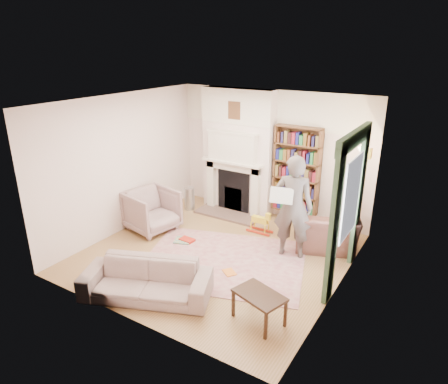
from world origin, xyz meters
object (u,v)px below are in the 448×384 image
Objects in this scene: armchair_reading at (326,230)px; coffee_table at (259,307)px; bookcase at (297,170)px; man_reading at (293,207)px; armchair_left at (152,210)px; sofa at (146,280)px; paraffin_heater at (189,198)px; rocking_horse at (260,222)px.

armchair_reading reaches higher than coffee_table.
bookcase is 1.55m from man_reading.
armchair_left is 0.48× the size of sofa.
sofa is at bearing -149.92° from coffee_table.
man_reading is at bearing 31.68° from armchair_reading.
paraffin_heater is at bearing -164.21° from bookcase.
man_reading is 3.49× the size of paraffin_heater.
paraffin_heater reaches higher than rocking_horse.
man_reading is (1.38, 2.38, 0.67)m from sofa.
man_reading is at bearing -15.05° from paraffin_heater.
armchair_reading reaches higher than rocking_horse.
coffee_table is (1.74, 0.38, -0.06)m from sofa.
armchair_reading is 3.34m from paraffin_heater.
armchair_left is 2.99m from man_reading.
man_reading is at bearing -30.88° from rocking_horse.
coffee_table is (-0.08, -2.60, -0.15)m from armchair_reading.
man_reading is 2.16m from coffee_table.
bookcase is 3.16m from armchair_left.
bookcase is 3.68m from coffee_table.
rocking_horse is at bearing 58.56° from sofa.
rocking_horse is (1.98, 1.06, -0.20)m from armchair_left.
coffee_table is at bearing -9.99° from sofa.
armchair_reading is 2.09× the size of paraffin_heater.
rocking_horse is (0.47, 2.92, -0.05)m from sofa.
bookcase is 0.94× the size of sofa.
armchair_reading is 2.16× the size of rocking_horse.
rocking_horse is (-0.91, 0.54, -0.73)m from man_reading.
sofa is at bearing 47.12° from man_reading.
man_reading reaches higher than coffee_table.
man_reading reaches higher than armchair_reading.
sofa is 1.79m from coffee_table.
sofa is 2.81× the size of coffee_table.
bookcase is at bearing 67.04° from rocking_horse.
bookcase is 0.96× the size of man_reading.
sofa reaches higher than paraffin_heater.
coffee_table is at bearing 87.51° from man_reading.
armchair_left is at bearing -140.31° from bookcase.
paraffin_heater is at bearing -24.47° from armchair_reading.
armchair_left is 1.73× the size of paraffin_heater.
armchair_reading is at bearing -139.73° from man_reading.
paraffin_heater is at bearing -27.91° from man_reading.
armchair_left is 1.78× the size of rocking_horse.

